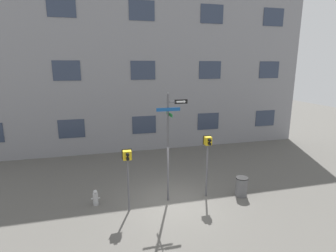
{
  "coord_description": "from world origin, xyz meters",
  "views": [
    {
      "loc": [
        -2.79,
        -10.05,
        5.87
      ],
      "look_at": [
        -0.15,
        0.31,
        3.42
      ],
      "focal_mm": 28.0,
      "sensor_mm": 36.0,
      "label": 1
    }
  ],
  "objects_px": {
    "trash_bin": "(241,187)",
    "street_sign_pole": "(169,140)",
    "fire_hydrant": "(96,198)",
    "pedestrian_signal_right": "(208,150)",
    "pedestrian_signal_left": "(127,164)"
  },
  "relations": [
    {
      "from": "pedestrian_signal_right",
      "to": "trash_bin",
      "type": "bearing_deg",
      "value": -13.66
    },
    {
      "from": "street_sign_pole",
      "to": "trash_bin",
      "type": "bearing_deg",
      "value": -7.31
    },
    {
      "from": "street_sign_pole",
      "to": "fire_hydrant",
      "type": "bearing_deg",
      "value": 173.2
    },
    {
      "from": "street_sign_pole",
      "to": "pedestrian_signal_right",
      "type": "bearing_deg",
      "value": -1.41
    },
    {
      "from": "pedestrian_signal_right",
      "to": "trash_bin",
      "type": "height_order",
      "value": "pedestrian_signal_right"
    },
    {
      "from": "street_sign_pole",
      "to": "pedestrian_signal_left",
      "type": "relative_size",
      "value": 1.81
    },
    {
      "from": "trash_bin",
      "to": "street_sign_pole",
      "type": "bearing_deg",
      "value": 172.69
    },
    {
      "from": "street_sign_pole",
      "to": "trash_bin",
      "type": "height_order",
      "value": "street_sign_pole"
    },
    {
      "from": "pedestrian_signal_left",
      "to": "pedestrian_signal_right",
      "type": "height_order",
      "value": "pedestrian_signal_right"
    },
    {
      "from": "street_sign_pole",
      "to": "fire_hydrant",
      "type": "relative_size",
      "value": 6.84
    },
    {
      "from": "street_sign_pole",
      "to": "fire_hydrant",
      "type": "xyz_separation_m",
      "value": [
        -3.19,
        0.38,
        -2.47
      ]
    },
    {
      "from": "fire_hydrant",
      "to": "trash_bin",
      "type": "relative_size",
      "value": 0.77
    },
    {
      "from": "fire_hydrant",
      "to": "trash_bin",
      "type": "distance_m",
      "value": 6.56
    },
    {
      "from": "pedestrian_signal_right",
      "to": "pedestrian_signal_left",
      "type": "bearing_deg",
      "value": -173.57
    },
    {
      "from": "pedestrian_signal_left",
      "to": "street_sign_pole",
      "type": "bearing_deg",
      "value": 13.63
    }
  ]
}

